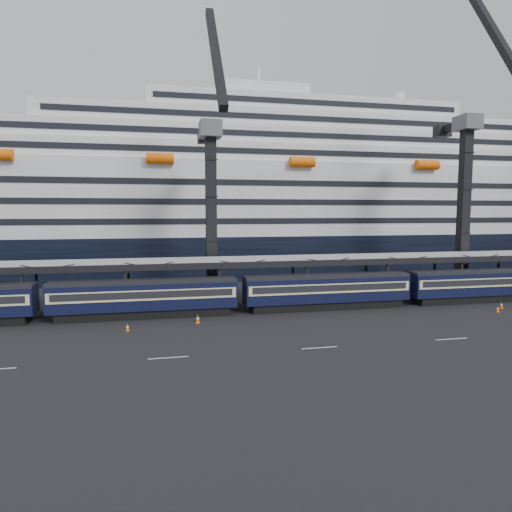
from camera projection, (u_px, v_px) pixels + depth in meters
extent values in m
plane|color=black|center=(444.00, 327.00, 43.58)|extent=(260.00, 260.00, 0.00)
cube|color=beige|center=(168.00, 358.00, 34.22)|extent=(3.00, 0.15, 0.02)
cube|color=beige|center=(320.00, 348.00, 36.74)|extent=(3.00, 0.15, 0.02)
cube|color=beige|center=(451.00, 339.00, 39.26)|extent=(3.00, 0.15, 0.02)
cube|color=black|center=(145.00, 313.00, 47.37)|extent=(17.48, 2.40, 0.90)
cube|color=black|center=(145.00, 296.00, 47.20)|extent=(19.00, 2.80, 2.70)
cube|color=beige|center=(145.00, 293.00, 47.17)|extent=(18.62, 2.92, 1.05)
cube|color=black|center=(145.00, 293.00, 47.17)|extent=(17.86, 2.98, 0.70)
cube|color=black|center=(145.00, 282.00, 47.05)|extent=(19.00, 2.50, 0.35)
cube|color=black|center=(327.00, 305.00, 51.58)|extent=(17.48, 2.40, 0.90)
cube|color=black|center=(327.00, 289.00, 51.41)|extent=(19.00, 2.80, 2.70)
cube|color=beige|center=(327.00, 286.00, 51.38)|extent=(18.62, 2.92, 1.05)
cube|color=black|center=(327.00, 286.00, 51.37)|extent=(17.86, 2.98, 0.70)
cube|color=black|center=(327.00, 276.00, 51.26)|extent=(19.00, 2.50, 0.35)
cube|color=black|center=(481.00, 298.00, 55.79)|extent=(17.48, 2.40, 0.90)
cube|color=black|center=(482.00, 283.00, 55.61)|extent=(19.00, 2.80, 2.70)
cube|color=beige|center=(482.00, 281.00, 55.59)|extent=(18.62, 2.92, 1.05)
cube|color=black|center=(482.00, 280.00, 55.58)|extent=(17.86, 2.98, 0.70)
cube|color=black|center=(482.00, 271.00, 55.47)|extent=(19.00, 2.50, 0.35)
cube|color=gray|center=(376.00, 256.00, 56.68)|extent=(130.00, 6.00, 0.25)
cube|color=black|center=(388.00, 261.00, 53.79)|extent=(130.00, 0.25, 0.70)
cube|color=black|center=(366.00, 257.00, 59.63)|extent=(130.00, 0.25, 0.70)
cube|color=black|center=(22.00, 294.00, 45.80)|extent=(0.25, 0.25, 5.40)
cube|color=black|center=(37.00, 285.00, 51.25)|extent=(0.25, 0.25, 5.40)
cube|color=black|center=(126.00, 290.00, 47.90)|extent=(0.25, 0.25, 5.40)
cube|color=black|center=(129.00, 282.00, 53.35)|extent=(0.25, 0.25, 5.40)
cube|color=black|center=(220.00, 287.00, 50.01)|extent=(0.25, 0.25, 5.40)
cube|color=black|center=(214.00, 280.00, 55.45)|extent=(0.25, 0.25, 5.40)
cube|color=black|center=(307.00, 284.00, 52.11)|extent=(0.25, 0.25, 5.40)
cube|color=black|center=(293.00, 277.00, 57.56)|extent=(0.25, 0.25, 5.40)
cube|color=black|center=(387.00, 281.00, 54.21)|extent=(0.25, 0.25, 5.40)
cube|color=black|center=(366.00, 275.00, 59.66)|extent=(0.25, 0.25, 5.40)
cube|color=black|center=(461.00, 279.00, 56.32)|extent=(0.25, 0.25, 5.40)
cube|color=black|center=(434.00, 273.00, 61.77)|extent=(0.25, 0.25, 5.40)
cube|color=black|center=(498.00, 271.00, 63.87)|extent=(0.25, 0.25, 5.40)
cube|color=black|center=(299.00, 251.00, 87.99)|extent=(200.00, 28.00, 7.00)
cube|color=silver|center=(299.00, 201.00, 87.08)|extent=(190.00, 26.88, 12.00)
cube|color=silver|center=(299.00, 161.00, 86.36)|extent=(160.00, 24.64, 3.00)
cube|color=black|center=(322.00, 153.00, 74.32)|extent=(153.60, 0.12, 0.90)
cube|color=silver|center=(300.00, 145.00, 86.07)|extent=(124.00, 21.84, 3.00)
cube|color=black|center=(320.00, 136.00, 75.40)|extent=(119.04, 0.12, 0.90)
cube|color=silver|center=(300.00, 129.00, 85.78)|extent=(90.00, 19.04, 3.00)
cube|color=black|center=(317.00, 119.00, 76.47)|extent=(86.40, 0.12, 0.90)
cube|color=silver|center=(300.00, 113.00, 85.49)|extent=(56.00, 16.24, 3.00)
cube|color=black|center=(315.00, 102.00, 77.54)|extent=(53.76, 0.12, 0.90)
cube|color=silver|center=(258.00, 97.00, 83.57)|extent=(16.00, 12.00, 2.50)
cylinder|color=silver|center=(397.00, 102.00, 89.41)|extent=(2.80, 2.80, 3.00)
cylinder|color=#FF6208|center=(160.00, 158.00, 67.39)|extent=(4.00, 1.60, 1.60)
cylinder|color=#FF6208|center=(302.00, 162.00, 72.02)|extent=(4.00, 1.60, 1.60)
cylinder|color=#FF6208|center=(427.00, 165.00, 76.65)|extent=(4.00, 1.60, 1.60)
cube|color=#4A4D51|center=(212.00, 290.00, 57.76)|extent=(4.50, 4.50, 2.00)
cube|color=black|center=(211.00, 211.00, 56.80)|extent=(1.30, 1.30, 18.00)
cube|color=#4A4D51|center=(210.00, 129.00, 55.83)|extent=(2.60, 3.20, 2.00)
cube|color=black|center=(216.00, 55.00, 49.54)|extent=(0.90, 12.26, 14.37)
cube|color=black|center=(208.00, 133.00, 58.28)|extent=(0.90, 5.04, 0.90)
cube|color=black|center=(206.00, 138.00, 60.76)|extent=(2.20, 1.60, 1.60)
cube|color=#4A4D51|center=(460.00, 283.00, 64.15)|extent=(4.50, 4.50, 2.00)
cube|color=black|center=(464.00, 204.00, 63.09)|extent=(1.30, 1.30, 20.00)
cube|color=#4A4D51|center=(467.00, 123.00, 62.03)|extent=(2.60, 3.20, 2.00)
cube|color=black|center=(502.00, 45.00, 55.66)|extent=(0.90, 12.21, 16.90)
cube|color=black|center=(454.00, 127.00, 64.76)|extent=(0.90, 5.60, 0.90)
cube|color=black|center=(442.00, 131.00, 67.50)|extent=(2.20, 1.60, 1.60)
cube|color=#FF6208|center=(127.00, 331.00, 41.98)|extent=(0.36, 0.36, 0.04)
cone|color=#FF6208|center=(127.00, 327.00, 41.95)|extent=(0.30, 0.30, 0.69)
cylinder|color=white|center=(127.00, 327.00, 41.95)|extent=(0.26, 0.26, 0.11)
cube|color=#FF6208|center=(198.00, 323.00, 44.91)|extent=(0.44, 0.44, 0.05)
cone|color=#FF6208|center=(198.00, 319.00, 44.87)|extent=(0.37, 0.37, 0.83)
cylinder|color=white|center=(198.00, 319.00, 44.87)|extent=(0.31, 0.31, 0.14)
cube|color=#FF6208|center=(498.00, 312.00, 49.79)|extent=(0.35, 0.35, 0.04)
cone|color=#FF6208|center=(498.00, 309.00, 49.76)|extent=(0.30, 0.30, 0.67)
cylinder|color=white|center=(498.00, 309.00, 49.76)|extent=(0.25, 0.25, 0.11)
cube|color=#FF6208|center=(501.00, 308.00, 51.89)|extent=(0.38, 0.38, 0.04)
cone|color=#FF6208|center=(501.00, 305.00, 51.86)|extent=(0.32, 0.32, 0.71)
cylinder|color=white|center=(501.00, 305.00, 51.86)|extent=(0.27, 0.27, 0.12)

